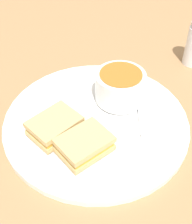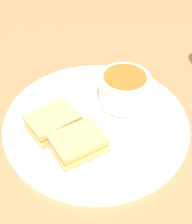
# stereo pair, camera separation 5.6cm
# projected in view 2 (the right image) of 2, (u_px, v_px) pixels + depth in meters

# --- Properties ---
(ground_plane) EXTENTS (2.40, 2.40, 0.00)m
(ground_plane) POSITION_uv_depth(u_px,v_px,m) (96.00, 125.00, 0.58)
(ground_plane) COLOR #9E754C
(plate) EXTENTS (0.34, 0.34, 0.02)m
(plate) POSITION_uv_depth(u_px,v_px,m) (96.00, 121.00, 0.57)
(plate) COLOR white
(plate) RESTS_ON ground_plane
(soup_bowl) EXTENTS (0.09, 0.09, 0.06)m
(soup_bowl) POSITION_uv_depth(u_px,v_px,m) (124.00, 89.00, 0.58)
(soup_bowl) COLOR white
(soup_bowl) RESTS_ON plate
(spoon) EXTENTS (0.03, 0.11, 0.01)m
(spoon) POSITION_uv_depth(u_px,v_px,m) (142.00, 107.00, 0.58)
(spoon) COLOR silver
(spoon) RESTS_ON plate
(sandwich_half_near) EXTENTS (0.10, 0.10, 0.03)m
(sandwich_half_near) POSITION_uv_depth(u_px,v_px,m) (53.00, 122.00, 0.54)
(sandwich_half_near) COLOR tan
(sandwich_half_near) RESTS_ON plate
(sandwich_half_far) EXTENTS (0.10, 0.10, 0.03)m
(sandwich_half_far) POSITION_uv_depth(u_px,v_px,m) (78.00, 143.00, 0.50)
(sandwich_half_far) COLOR tan
(sandwich_half_far) RESTS_ON plate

